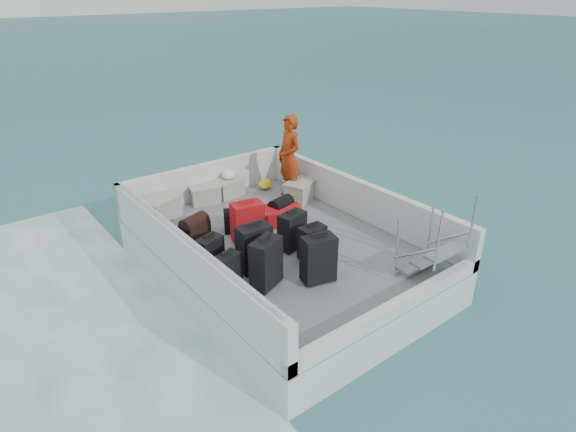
% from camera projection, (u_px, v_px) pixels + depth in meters
% --- Properties ---
extents(ground, '(160.00, 160.00, 0.00)m').
position_uv_depth(ground, '(281.00, 274.00, 8.22)').
color(ground, '#16504F').
rests_on(ground, ground).
extents(ferry_hull, '(3.60, 5.00, 0.60)m').
position_uv_depth(ferry_hull, '(281.00, 259.00, 8.08)').
color(ferry_hull, silver).
rests_on(ferry_hull, ground).
extents(deck, '(3.30, 4.70, 0.02)m').
position_uv_depth(deck, '(281.00, 243.00, 7.95)').
color(deck, slate).
rests_on(deck, ferry_hull).
extents(deck_fittings, '(3.60, 5.00, 0.90)m').
position_uv_depth(deck_fittings, '(310.00, 224.00, 7.75)').
color(deck_fittings, silver).
rests_on(deck_fittings, deck).
extents(suitcase_0, '(0.54, 0.43, 0.73)m').
position_uv_depth(suitcase_0, '(266.00, 264.00, 6.65)').
color(suitcase_0, black).
rests_on(suitcase_0, deck).
extents(suitcase_1, '(0.41, 0.30, 0.56)m').
position_uv_depth(suitcase_1, '(228.00, 273.00, 6.60)').
color(suitcase_1, black).
rests_on(suitcase_1, deck).
extents(suitcase_2, '(0.43, 0.32, 0.55)m').
position_uv_depth(suitcase_2, '(210.00, 254.00, 7.05)').
color(suitcase_2, black).
rests_on(suitcase_2, deck).
extents(suitcase_3, '(0.52, 0.38, 0.71)m').
position_uv_depth(suitcase_3, '(319.00, 260.00, 6.77)').
color(suitcase_3, black).
rests_on(suitcase_3, deck).
extents(suitcase_4, '(0.51, 0.32, 0.72)m').
position_uv_depth(suitcase_4, '(254.00, 248.00, 7.05)').
color(suitcase_4, black).
rests_on(suitcase_4, deck).
extents(suitcase_5, '(0.55, 0.40, 0.70)m').
position_uv_depth(suitcase_5, '(248.00, 223.00, 7.83)').
color(suitcase_5, '#AE120D').
rests_on(suitcase_5, deck).
extents(suitcase_6, '(0.41, 0.24, 0.56)m').
position_uv_depth(suitcase_6, '(312.00, 243.00, 7.35)').
color(suitcase_6, black).
rests_on(suitcase_6, deck).
extents(suitcase_7, '(0.48, 0.33, 0.62)m').
position_uv_depth(suitcase_7, '(292.00, 231.00, 7.65)').
color(suitcase_7, black).
rests_on(suitcase_7, deck).
extents(suitcase_8, '(0.85, 0.72, 0.29)m').
position_uv_depth(suitcase_8, '(281.00, 215.00, 8.55)').
color(suitcase_8, '#AE120D').
rests_on(suitcase_8, deck).
extents(duffel_0, '(0.54, 0.43, 0.32)m').
position_uv_depth(duffel_0, '(195.00, 229.00, 8.03)').
color(duffel_0, black).
rests_on(duffel_0, deck).
extents(duffel_1, '(0.52, 0.47, 0.32)m').
position_uv_depth(duffel_1, '(237.00, 222.00, 8.28)').
color(duffel_1, black).
rests_on(duffel_1, deck).
extents(duffel_2, '(0.49, 0.39, 0.32)m').
position_uv_depth(duffel_2, '(281.00, 211.00, 8.69)').
color(duffel_2, black).
rests_on(duffel_2, deck).
extents(crate_0, '(0.72, 0.59, 0.37)m').
position_uv_depth(crate_0, '(162.00, 209.00, 8.71)').
color(crate_0, '#B0AC99').
rests_on(crate_0, deck).
extents(crate_1, '(0.63, 0.51, 0.33)m').
position_uv_depth(crate_1, '(205.00, 195.00, 9.34)').
color(crate_1, '#B0AC99').
rests_on(crate_1, deck).
extents(crate_2, '(0.58, 0.43, 0.33)m').
position_uv_depth(crate_2, '(229.00, 188.00, 9.63)').
color(crate_2, '#B0AC99').
rests_on(crate_2, deck).
extents(crate_3, '(0.72, 0.62, 0.36)m').
position_uv_depth(crate_3, '(300.00, 191.00, 9.45)').
color(crate_3, '#B0AC99').
rests_on(crate_3, deck).
extents(yellow_bag, '(0.28, 0.26, 0.22)m').
position_uv_depth(yellow_bag, '(265.00, 184.00, 9.98)').
color(yellow_bag, yellow).
rests_on(yellow_bag, deck).
extents(white_bag, '(0.24, 0.24, 0.18)m').
position_uv_depth(white_bag, '(228.00, 176.00, 9.52)').
color(white_bag, white).
rests_on(white_bag, crate_2).
extents(passenger, '(0.44, 0.64, 1.65)m').
position_uv_depth(passenger, '(289.00, 157.00, 9.33)').
color(passenger, '#DA4314').
rests_on(passenger, deck).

